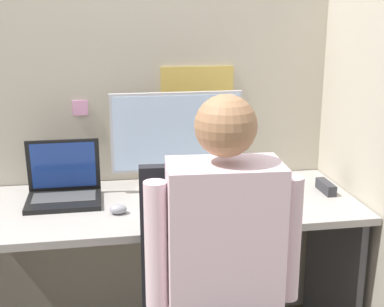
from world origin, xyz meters
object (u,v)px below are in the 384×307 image
(person, at_px, (228,278))
(carrot_toy, at_px, (244,216))
(paper_box, at_px, (177,185))
(monitor, at_px, (177,136))
(laptop, at_px, (64,189))
(coffee_mug, at_px, (269,177))
(stapler, at_px, (326,187))

(person, bearing_deg, carrot_toy, 69.37)
(paper_box, distance_m, monitor, 0.22)
(monitor, relative_size, laptop, 1.87)
(paper_box, relative_size, coffee_mug, 2.88)
(carrot_toy, bearing_deg, person, -110.63)
(person, bearing_deg, monitor, 92.42)
(paper_box, bearing_deg, laptop, -174.97)
(laptop, height_order, carrot_toy, laptop)
(paper_box, xyz_separation_m, stapler, (0.64, -0.13, -0.00))
(person, height_order, coffee_mug, person)
(paper_box, xyz_separation_m, person, (0.03, -0.82, -0.02))
(monitor, height_order, stapler, monitor)
(person, bearing_deg, stapler, 48.84)
(paper_box, bearing_deg, carrot_toy, -61.81)
(monitor, bearing_deg, coffee_mug, -7.09)
(laptop, bearing_deg, paper_box, 5.03)
(monitor, bearing_deg, paper_box, -90.00)
(laptop, bearing_deg, carrot_toy, -25.88)
(laptop, height_order, coffee_mug, laptop)
(coffee_mug, bearing_deg, stapler, -18.79)
(carrot_toy, bearing_deg, laptop, 154.12)
(person, relative_size, coffee_mug, 11.98)
(monitor, bearing_deg, laptop, -174.65)
(monitor, relative_size, person, 0.44)
(paper_box, relative_size, laptop, 1.03)
(monitor, xyz_separation_m, person, (0.03, -0.82, -0.24))
(monitor, xyz_separation_m, coffee_mug, (0.41, -0.05, -0.19))
(paper_box, relative_size, carrot_toy, 1.97)
(carrot_toy, relative_size, person, 0.12)
(laptop, bearing_deg, person, -56.18)
(stapler, relative_size, carrot_toy, 0.89)
(paper_box, relative_size, person, 0.24)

